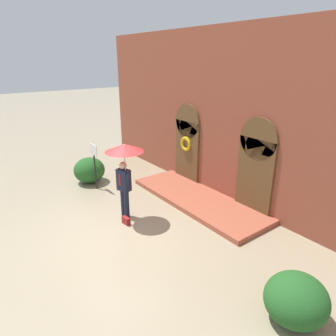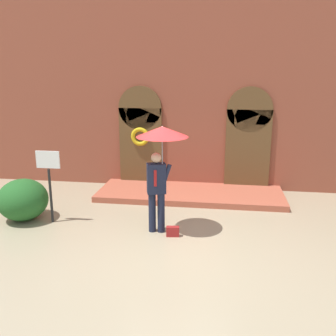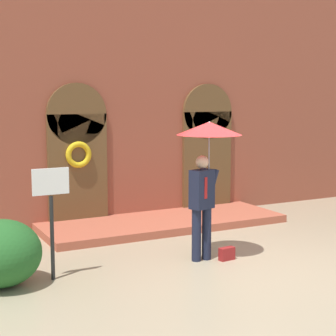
# 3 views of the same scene
# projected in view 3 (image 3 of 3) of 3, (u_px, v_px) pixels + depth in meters

# --- Properties ---
(ground_plane) EXTENTS (80.00, 80.00, 0.00)m
(ground_plane) POSITION_uv_depth(u_px,v_px,m) (246.00, 265.00, 9.33)
(ground_plane) COLOR tan
(building_facade) EXTENTS (14.00, 2.30, 5.60)m
(building_facade) POSITION_uv_depth(u_px,v_px,m) (141.00, 100.00, 12.64)
(building_facade) COLOR brown
(building_facade) RESTS_ON ground
(person_with_umbrella) EXTENTS (1.10, 1.10, 2.36)m
(person_with_umbrella) POSITION_uv_depth(u_px,v_px,m) (207.00, 149.00, 9.39)
(person_with_umbrella) COLOR #191E33
(person_with_umbrella) RESTS_ON ground
(handbag) EXTENTS (0.29, 0.15, 0.22)m
(handbag) POSITION_uv_depth(u_px,v_px,m) (227.00, 254.00, 9.58)
(handbag) COLOR maroon
(handbag) RESTS_ON ground
(sign_post) EXTENTS (0.56, 0.06, 1.72)m
(sign_post) POSITION_uv_depth(u_px,v_px,m) (51.00, 205.00, 8.44)
(sign_post) COLOR black
(sign_post) RESTS_ON ground
(shrub_left) EXTENTS (1.17, 1.19, 0.99)m
(shrub_left) POSITION_uv_depth(u_px,v_px,m) (2.00, 253.00, 8.25)
(shrub_left) COLOR #235B23
(shrub_left) RESTS_ON ground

